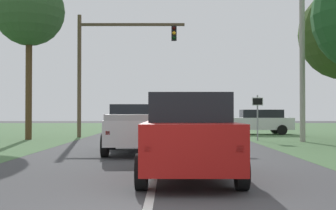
{
  "coord_description": "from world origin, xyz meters",
  "views": [
    {
      "loc": [
        0.32,
        -5.95,
        1.53
      ],
      "look_at": [
        0.29,
        16.89,
        1.92
      ],
      "focal_mm": 46.73,
      "sensor_mm": 36.0,
      "label": 1
    }
  ],
  "objects_px": {
    "traffic_light": "(107,57)",
    "extra_tree_1": "(30,11)",
    "crossing_suv_far": "(259,121)",
    "keep_moving_sign": "(258,111)",
    "utility_pole_right": "(303,55)",
    "pickup_truck_lead": "(137,128)",
    "red_suv_near": "(189,134)"
  },
  "relations": [
    {
      "from": "traffic_light",
      "to": "extra_tree_1",
      "type": "height_order",
      "value": "extra_tree_1"
    },
    {
      "from": "traffic_light",
      "to": "crossing_suv_far",
      "type": "relative_size",
      "value": 1.62
    },
    {
      "from": "traffic_light",
      "to": "extra_tree_1",
      "type": "bearing_deg",
      "value": -149.65
    },
    {
      "from": "crossing_suv_far",
      "to": "keep_moving_sign",
      "type": "bearing_deg",
      "value": -102.22
    },
    {
      "from": "crossing_suv_far",
      "to": "utility_pole_right",
      "type": "xyz_separation_m",
      "value": [
        0.68,
        -7.75,
        3.66
      ]
    },
    {
      "from": "utility_pole_right",
      "to": "pickup_truck_lead",
      "type": "bearing_deg",
      "value": -142.36
    },
    {
      "from": "red_suv_near",
      "to": "keep_moving_sign",
      "type": "distance_m",
      "value": 14.24
    },
    {
      "from": "red_suv_near",
      "to": "extra_tree_1",
      "type": "xyz_separation_m",
      "value": [
        -8.34,
        14.4,
        6.23
      ]
    },
    {
      "from": "keep_moving_sign",
      "to": "extra_tree_1",
      "type": "xyz_separation_m",
      "value": [
        -12.74,
        0.87,
        5.67
      ]
    },
    {
      "from": "crossing_suv_far",
      "to": "utility_pole_right",
      "type": "distance_m",
      "value": 8.6
    },
    {
      "from": "utility_pole_right",
      "to": "crossing_suv_far",
      "type": "bearing_deg",
      "value": 95.05
    },
    {
      "from": "pickup_truck_lead",
      "to": "crossing_suv_far",
      "type": "bearing_deg",
      "value": 61.84
    },
    {
      "from": "keep_moving_sign",
      "to": "utility_pole_right",
      "type": "distance_m",
      "value": 3.79
    },
    {
      "from": "red_suv_near",
      "to": "utility_pole_right",
      "type": "relative_size",
      "value": 0.53
    },
    {
      "from": "extra_tree_1",
      "to": "pickup_truck_lead",
      "type": "bearing_deg",
      "value": -50.66
    },
    {
      "from": "extra_tree_1",
      "to": "red_suv_near",
      "type": "bearing_deg",
      "value": -59.92
    },
    {
      "from": "red_suv_near",
      "to": "extra_tree_1",
      "type": "relative_size",
      "value": 0.53
    },
    {
      "from": "pickup_truck_lead",
      "to": "traffic_light",
      "type": "height_order",
      "value": "traffic_light"
    },
    {
      "from": "pickup_truck_lead",
      "to": "utility_pole_right",
      "type": "relative_size",
      "value": 0.57
    },
    {
      "from": "extra_tree_1",
      "to": "traffic_light",
      "type": "bearing_deg",
      "value": 30.35
    },
    {
      "from": "traffic_light",
      "to": "utility_pole_right",
      "type": "xyz_separation_m",
      "value": [
        10.85,
        -4.15,
        -0.38
      ]
    },
    {
      "from": "keep_moving_sign",
      "to": "crossing_suv_far",
      "type": "xyz_separation_m",
      "value": [
        1.48,
        6.84,
        -0.68
      ]
    },
    {
      "from": "pickup_truck_lead",
      "to": "crossing_suv_far",
      "type": "xyz_separation_m",
      "value": [
        7.55,
        14.1,
        -0.05
      ]
    },
    {
      "from": "pickup_truck_lead",
      "to": "crossing_suv_far",
      "type": "height_order",
      "value": "pickup_truck_lead"
    },
    {
      "from": "red_suv_near",
      "to": "utility_pole_right",
      "type": "height_order",
      "value": "utility_pole_right"
    },
    {
      "from": "pickup_truck_lead",
      "to": "crossing_suv_far",
      "type": "relative_size",
      "value": 1.12
    },
    {
      "from": "utility_pole_right",
      "to": "extra_tree_1",
      "type": "height_order",
      "value": "extra_tree_1"
    },
    {
      "from": "red_suv_near",
      "to": "crossing_suv_far",
      "type": "distance_m",
      "value": 21.2
    },
    {
      "from": "crossing_suv_far",
      "to": "extra_tree_1",
      "type": "xyz_separation_m",
      "value": [
        -14.22,
        -5.97,
        6.34
      ]
    },
    {
      "from": "red_suv_near",
      "to": "utility_pole_right",
      "type": "distance_m",
      "value": 14.66
    },
    {
      "from": "pickup_truck_lead",
      "to": "red_suv_near",
      "type": "bearing_deg",
      "value": -75.05
    },
    {
      "from": "crossing_suv_far",
      "to": "extra_tree_1",
      "type": "relative_size",
      "value": 0.5
    }
  ]
}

